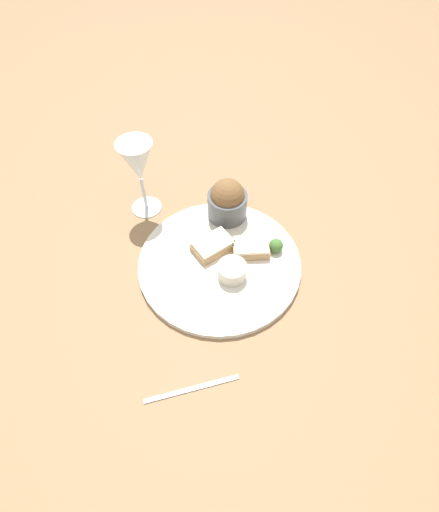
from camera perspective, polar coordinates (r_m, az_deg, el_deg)
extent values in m
plane|color=#93704C|center=(0.88, 0.00, -1.33)|extent=(4.00, 4.00, 0.00)
cylinder|color=silver|center=(0.87, 0.00, -1.07)|extent=(0.35, 0.35, 0.01)
cylinder|color=#4C5156|center=(0.93, 1.12, 7.26)|extent=(0.09, 0.09, 0.06)
sphere|color=brown|center=(0.91, 1.15, 8.63)|extent=(0.08, 0.08, 0.08)
cylinder|color=beige|center=(0.83, 1.80, -2.13)|extent=(0.06, 0.06, 0.03)
cylinder|color=#D14C38|center=(0.82, 1.82, -1.65)|extent=(0.05, 0.05, 0.01)
cube|color=tan|center=(0.88, -1.04, 1.32)|extent=(0.10, 0.07, 0.02)
cube|color=#F4E5C1|center=(0.87, -1.06, 1.85)|extent=(0.09, 0.07, 0.01)
cube|color=tan|center=(0.88, 4.41, 1.19)|extent=(0.09, 0.08, 0.02)
cube|color=#F4E5C1|center=(0.87, 4.46, 1.71)|extent=(0.09, 0.07, 0.01)
cylinder|color=silver|center=(1.00, -10.35, 6.92)|extent=(0.07, 0.07, 0.01)
cylinder|color=silver|center=(0.97, -10.75, 8.81)|extent=(0.01, 0.01, 0.09)
cone|color=silver|center=(0.91, -11.65, 13.01)|extent=(0.08, 0.08, 0.10)
sphere|color=#477533|center=(0.88, 8.07, 1.48)|extent=(0.03, 0.03, 0.03)
cube|color=silver|center=(0.75, -3.97, -18.39)|extent=(0.17, 0.03, 0.01)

